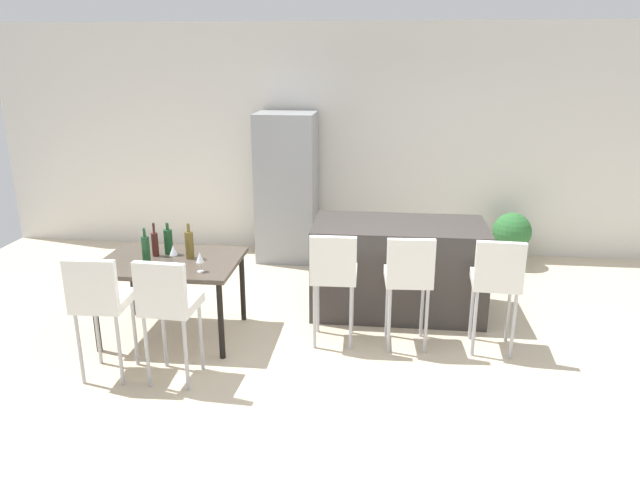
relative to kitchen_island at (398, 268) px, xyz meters
The scene contains 17 objects.
ground_plane 0.95m from the kitchen_island, 110.93° to the right, with size 10.00×10.00×0.00m, color beige.
back_wall 2.23m from the kitchen_island, 98.61° to the left, with size 10.00×0.12×2.90m, color silver.
kitchen_island is the anchor object (origin of this frame).
bar_chair_left 1.02m from the kitchen_island, 125.47° to the right, with size 0.41×0.41×1.05m.
bar_chair_middle 0.85m from the kitchen_island, 84.95° to the right, with size 0.42×0.42×1.05m.
bar_chair_right 1.17m from the kitchen_island, 45.00° to the right, with size 0.42×0.42×1.05m.
dining_table 2.22m from the kitchen_island, 158.99° to the right, with size 1.24×0.90×0.74m.
dining_chair_near 2.85m from the kitchen_island, 145.55° to the right, with size 0.42×0.42×1.05m.
dining_chair_far 2.42m from the kitchen_island, 138.11° to the right, with size 0.42×0.42×1.05m.
wine_bottle_corner 2.44m from the kitchen_island, 158.45° to the right, with size 0.07×0.07×0.32m.
wine_bottle_left 2.07m from the kitchen_island, 159.09° to the right, with size 0.08×0.08×0.33m.
wine_bottle_far 2.26m from the kitchen_island, 163.44° to the right, with size 0.08×0.08×0.30m.
wine_bottle_near 2.37m from the kitchen_island, 162.75° to the right, with size 0.06×0.06×0.31m.
wine_glass_middle 2.21m from the kitchen_island, 155.87° to the right, with size 0.07×0.07×0.17m.
wine_glass_right 2.04m from the kitchen_island, 148.20° to the right, with size 0.07×0.07×0.17m.
refrigerator 2.11m from the kitchen_island, 131.88° to the left, with size 0.72×0.68×1.84m, color #939699.
potted_plant 2.08m from the kitchen_island, 47.09° to the left, with size 0.47×0.47×0.67m.
Camera 1 is at (0.13, -4.83, 2.51)m, focal length 33.02 mm.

